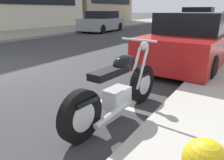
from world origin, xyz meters
TOP-DOWN VIEW (x-y plane):
  - sidewalk_far_curb at (12.00, 7.16)m, footprint 120.00×5.00m
  - parking_stall_stripe at (0.00, -4.06)m, footprint 0.12×2.20m
  - parked_motorcycle at (-0.33, -4.25)m, footprint 2.19×0.62m
  - parked_car_far_down_curb at (3.75, -4.36)m, footprint 4.59×1.99m
  - parked_car_near_corner at (9.39, -4.19)m, footprint 4.39×2.10m
  - crossing_truck at (30.46, 1.20)m, footprint 2.46×5.69m
  - car_opposite_curb at (10.73, 3.91)m, footprint 4.13×2.11m

SIDE VIEW (x-z plane):
  - parking_stall_stripe at x=0.00m, z-range 0.00..0.01m
  - sidewalk_far_curb at x=12.00m, z-range 0.00..0.14m
  - parked_motorcycle at x=-0.33m, z-range -0.13..1.01m
  - parked_car_near_corner at x=9.39m, z-range -0.03..1.38m
  - parked_car_far_down_curb at x=3.75m, z-range -0.05..1.45m
  - car_opposite_curb at x=10.73m, z-range -0.04..1.46m
  - crossing_truck at x=30.46m, z-range 0.04..2.00m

